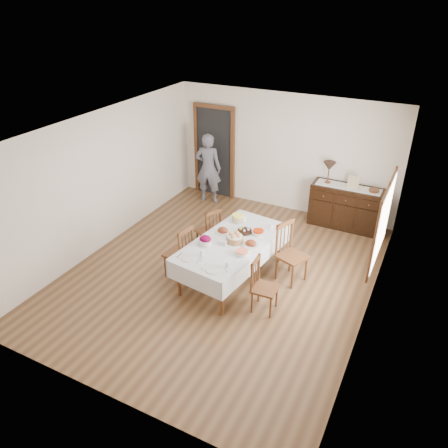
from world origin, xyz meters
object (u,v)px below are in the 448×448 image
at_px(dining_table, 232,246).
at_px(table_lamp, 329,167).
at_px(chair_left_near, 180,252).
at_px(sideboard, 347,207).
at_px(chair_right_far, 290,252).
at_px(chair_left_far, 210,230).
at_px(chair_right_near, 262,285).
at_px(person, 208,166).

xyz_separation_m(dining_table, table_lamp, (0.86, 2.75, 0.62)).
height_order(chair_left_near, sideboard, chair_left_near).
distance_m(dining_table, table_lamp, 2.95).
relative_size(chair_right_far, sideboard, 0.70).
distance_m(chair_left_far, chair_right_far, 1.67).
relative_size(dining_table, chair_left_near, 2.29).
height_order(dining_table, chair_right_far, chair_right_far).
relative_size(chair_left_far, chair_right_near, 1.01).
bearing_deg(table_lamp, person, -176.00).
relative_size(chair_left_far, person, 0.52).
xyz_separation_m(chair_left_far, person, (-1.09, 1.96, 0.41)).
relative_size(sideboard, table_lamp, 3.29).
relative_size(chair_left_far, table_lamp, 1.97).
bearing_deg(dining_table, chair_right_far, 33.35).
bearing_deg(sideboard, dining_table, -115.85).
xyz_separation_m(chair_right_far, person, (-2.75, 2.14, 0.33)).
bearing_deg(chair_right_far, person, 73.54).
distance_m(chair_left_near, chair_right_near, 1.61).
relative_size(person, table_lamp, 3.80).
bearing_deg(person, sideboard, 170.71).
bearing_deg(chair_left_far, dining_table, 76.32).
height_order(chair_left_near, chair_left_far, chair_left_near).
height_order(chair_left_near, chair_right_near, chair_left_near).
bearing_deg(person, table_lamp, 171.39).
relative_size(dining_table, chair_left_far, 2.51).
height_order(chair_right_far, person, person).
xyz_separation_m(chair_left_far, sideboard, (2.10, 2.14, -0.00)).
bearing_deg(chair_left_near, table_lamp, 158.07).
height_order(person, table_lamp, person).
distance_m(sideboard, table_lamp, 0.94).
bearing_deg(chair_right_far, dining_table, 136.83).
height_order(chair_left_near, person, person).
bearing_deg(table_lamp, chair_left_far, -127.07).
xyz_separation_m(chair_left_near, chair_right_far, (1.70, 0.79, 0.04)).
distance_m(dining_table, person, 3.17).
relative_size(chair_right_near, table_lamp, 1.96).
xyz_separation_m(chair_right_far, table_lamp, (-0.03, 2.33, 0.72)).
height_order(chair_right_near, chair_right_far, chair_right_far).
height_order(chair_left_far, sideboard, sideboard).
height_order(dining_table, table_lamp, table_lamp).
xyz_separation_m(chair_right_near, chair_right_far, (0.10, 0.97, 0.08)).
distance_m(dining_table, chair_right_near, 0.98).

